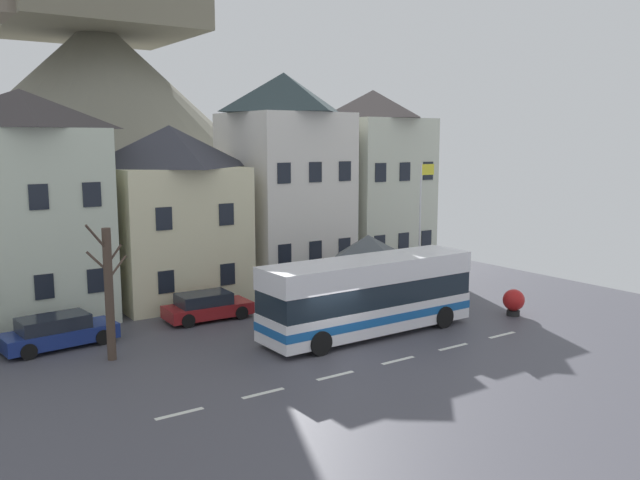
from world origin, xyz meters
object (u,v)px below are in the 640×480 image
at_px(pedestrian_02, 427,292).
at_px(harbour_buoy, 514,301).
at_px(hilltop_castle, 100,126).
at_px(flagpole, 421,222).
at_px(parked_car_00, 58,332).
at_px(townhouse_02, 172,214).
at_px(parked_car_01, 207,306).
at_px(pedestrian_01, 457,284).
at_px(bus_shelter, 368,248).
at_px(parked_car_02, 385,280).
at_px(townhouse_03, 285,180).
at_px(townhouse_01, 27,208).
at_px(transit_bus, 369,296).
at_px(bare_tree_01, 109,292).
at_px(townhouse_04, 372,182).
at_px(pedestrian_00, 449,292).
at_px(public_bench, 367,287).

xyz_separation_m(pedestrian_02, harbour_buoy, (2.61, -3.31, -0.18)).
bearing_deg(hilltop_castle, flagpole, -71.47).
bearing_deg(pedestrian_02, parked_car_00, 166.96).
bearing_deg(parked_car_00, townhouse_02, 30.64).
distance_m(parked_car_01, pedestrian_01, 13.16).
bearing_deg(flagpole, pedestrian_01, -36.35).
distance_m(bus_shelter, pedestrian_01, 5.29).
xyz_separation_m(parked_car_00, parked_car_02, (17.84, 0.48, -0.03)).
bearing_deg(townhouse_02, townhouse_03, 0.86).
bearing_deg(flagpole, townhouse_03, 114.42).
xyz_separation_m(townhouse_01, transit_bus, (11.74, -10.61, -3.68)).
height_order(townhouse_01, hilltop_castle, hilltop_castle).
bearing_deg(pedestrian_01, bus_shelter, 155.94).
height_order(parked_car_00, harbour_buoy, parked_car_00).
distance_m(townhouse_03, bare_tree_01, 15.66).
height_order(townhouse_04, transit_bus, townhouse_04).
bearing_deg(pedestrian_00, harbour_buoy, -59.67).
distance_m(bus_shelter, pedestrian_00, 4.66).
relative_size(parked_car_02, harbour_buoy, 3.13).
relative_size(hilltop_castle, pedestrian_01, 23.06).
relative_size(hilltop_castle, harbour_buoy, 29.09).
height_order(pedestrian_00, bare_tree_01, bare_tree_01).
bearing_deg(townhouse_04, parked_car_00, -165.62).
xyz_separation_m(townhouse_03, bus_shelter, (0.70, -7.02, -3.12)).
distance_m(townhouse_02, pedestrian_00, 14.98).
height_order(parked_car_00, flagpole, flagpole).
height_order(townhouse_01, bus_shelter, townhouse_01).
bearing_deg(hilltop_castle, parked_car_01, -95.37).
relative_size(townhouse_04, transit_bus, 1.14).
bearing_deg(townhouse_01, harbour_buoy, -31.96).
relative_size(pedestrian_01, public_bench, 1.11).
bearing_deg(townhouse_04, harbour_buoy, -95.42).
bearing_deg(bare_tree_01, pedestrian_00, -5.90).
distance_m(parked_car_01, flagpole, 11.87).
distance_m(townhouse_01, townhouse_03, 14.26).
distance_m(parked_car_01, harbour_buoy, 14.83).
distance_m(hilltop_castle, parked_car_01, 24.93).
distance_m(townhouse_02, parked_car_01, 6.25).
relative_size(parked_car_01, parked_car_02, 1.01).
relative_size(townhouse_03, transit_bus, 1.21).
bearing_deg(public_bench, harbour_buoy, -66.16).
bearing_deg(hilltop_castle, pedestrian_00, -72.56).
bearing_deg(pedestrian_00, flagpole, 92.66).
relative_size(parked_car_00, pedestrian_01, 2.84).
distance_m(hilltop_castle, pedestrian_01, 30.41).
bearing_deg(parked_car_01, pedestrian_00, -22.76).
xyz_separation_m(townhouse_02, hilltop_castle, (1.85, 18.38, 4.91)).
bearing_deg(public_bench, flagpole, -58.71).
height_order(townhouse_02, townhouse_03, townhouse_03).
xyz_separation_m(parked_car_01, pedestrian_00, (11.03, -4.98, 0.22)).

